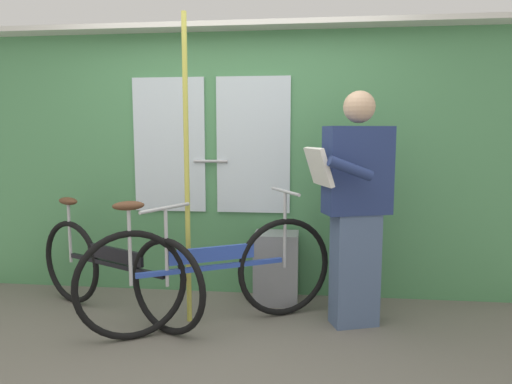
{
  "coord_description": "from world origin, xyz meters",
  "views": [
    {
      "loc": [
        0.59,
        -2.42,
        1.34
      ],
      "look_at": [
        0.24,
        0.66,
        0.95
      ],
      "focal_mm": 32.19,
      "sensor_mm": 36.0,
      "label": 1
    }
  ],
  "objects_px": {
    "bicycle_near_door": "(114,269)",
    "trash_bin_by_wall": "(276,268)",
    "passenger_reading_newspaper": "(355,205)",
    "bicycle_leaning_behind": "(212,273)",
    "handrail_pole": "(187,172)"
  },
  "relations": [
    {
      "from": "bicycle_near_door",
      "to": "trash_bin_by_wall",
      "type": "relative_size",
      "value": 2.74
    },
    {
      "from": "trash_bin_by_wall",
      "to": "passenger_reading_newspaper",
      "type": "bearing_deg",
      "value": -33.71
    },
    {
      "from": "bicycle_leaning_behind",
      "to": "bicycle_near_door",
      "type": "bearing_deg",
      "value": 144.13
    },
    {
      "from": "bicycle_leaning_behind",
      "to": "trash_bin_by_wall",
      "type": "height_order",
      "value": "bicycle_leaning_behind"
    },
    {
      "from": "bicycle_near_door",
      "to": "handrail_pole",
      "type": "height_order",
      "value": "handrail_pole"
    },
    {
      "from": "bicycle_near_door",
      "to": "handrail_pole",
      "type": "bearing_deg",
      "value": 25.24
    },
    {
      "from": "bicycle_near_door",
      "to": "handrail_pole",
      "type": "distance_m",
      "value": 0.91
    },
    {
      "from": "passenger_reading_newspaper",
      "to": "handrail_pole",
      "type": "relative_size",
      "value": 0.76
    },
    {
      "from": "bicycle_near_door",
      "to": "passenger_reading_newspaper",
      "type": "xyz_separation_m",
      "value": [
        1.72,
        0.05,
        0.5
      ]
    },
    {
      "from": "bicycle_near_door",
      "to": "passenger_reading_newspaper",
      "type": "distance_m",
      "value": 1.8
    },
    {
      "from": "passenger_reading_newspaper",
      "to": "trash_bin_by_wall",
      "type": "distance_m",
      "value": 0.89
    },
    {
      "from": "bicycle_near_door",
      "to": "bicycle_leaning_behind",
      "type": "relative_size",
      "value": 0.95
    },
    {
      "from": "bicycle_leaning_behind",
      "to": "trash_bin_by_wall",
      "type": "relative_size",
      "value": 2.89
    },
    {
      "from": "bicycle_near_door",
      "to": "trash_bin_by_wall",
      "type": "xyz_separation_m",
      "value": [
        1.16,
        0.43,
        -0.07
      ]
    },
    {
      "from": "handrail_pole",
      "to": "bicycle_near_door",
      "type": "bearing_deg",
      "value": 177.92
    }
  ]
}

